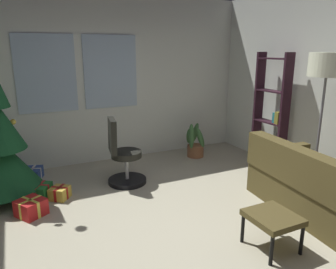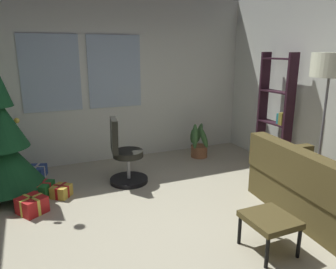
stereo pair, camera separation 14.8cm
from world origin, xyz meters
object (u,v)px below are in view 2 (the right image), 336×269
gift_box_red (32,205)px  gift_box_blue (37,172)px  potted_plant (199,144)px  bookshelf (275,120)px  floor_lamp (330,73)px  gift_box_green (42,189)px  gift_box_gold (61,191)px  office_chair (124,158)px  footstool (270,221)px

gift_box_red → gift_box_blue: (0.09, 1.17, -0.01)m
gift_box_blue → potted_plant: bearing=-2.8°
bookshelf → floor_lamp: (-0.35, -1.22, 0.84)m
gift_box_green → gift_box_blue: 0.73m
gift_box_green → gift_box_gold: bearing=-28.0°
office_chair → floor_lamp: floor_lamp is taller
gift_box_red → gift_box_gold: 0.48m
gift_box_gold → bookshelf: bookshelf is taller
footstool → floor_lamp: (1.26, 0.59, 1.33)m
footstool → gift_box_blue: 3.53m
floor_lamp → potted_plant: floor_lamp is taller
gift_box_gold → gift_box_green: bearing=152.0°
office_chair → floor_lamp: size_ratio=0.52×
bookshelf → floor_lamp: size_ratio=1.00×
gift_box_gold → potted_plant: (2.48, 0.72, 0.16)m
gift_box_green → gift_box_blue: bearing=93.3°
office_chair → gift_box_red: bearing=-161.3°
gift_box_red → potted_plant: bearing=19.9°
footstool → floor_lamp: 1.92m
floor_lamp → potted_plant: 2.64m
gift_box_green → gift_box_blue: (-0.04, 0.73, -0.01)m
gift_box_red → bookshelf: size_ratio=0.21×
gift_box_blue → potted_plant: (2.75, -0.14, 0.15)m
gift_box_gold → potted_plant: 2.58m
gift_box_red → gift_box_green: (0.14, 0.44, -0.00)m
gift_box_blue → office_chair: 1.43m
gift_box_red → gift_box_gold: bearing=40.3°
footstool → potted_plant: 2.87m
floor_lamp → gift_box_blue: bearing=144.7°
gift_box_green → office_chair: 1.18m
bookshelf → floor_lamp: 1.52m
office_chair → gift_box_green: bearing=-179.9°
gift_box_gold → office_chair: office_chair is taller
footstool → floor_lamp: floor_lamp is taller
gift_box_red → gift_box_green: bearing=72.6°
footstool → gift_box_blue: size_ratio=1.25×
gift_box_green → bookshelf: 3.65m
gift_box_blue → office_chair: (1.19, -0.73, 0.29)m
gift_box_red → floor_lamp: 3.86m
footstool → gift_box_blue: footstool is taller
gift_box_blue → bookshelf: (3.60, -1.09, 0.71)m
potted_plant → gift_box_blue: bearing=177.2°
footstool → office_chair: size_ratio=0.48×
bookshelf → potted_plant: bearing=131.8°
gift_box_green → potted_plant: size_ratio=0.55×
footstool → gift_box_gold: bearing=130.1°
gift_box_green → bookshelf: (3.56, -0.36, 0.71)m
gift_box_green → office_chair: office_chair is taller
gift_box_gold → gift_box_blue: (-0.27, 0.85, 0.01)m
footstool → bookshelf: 2.47m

